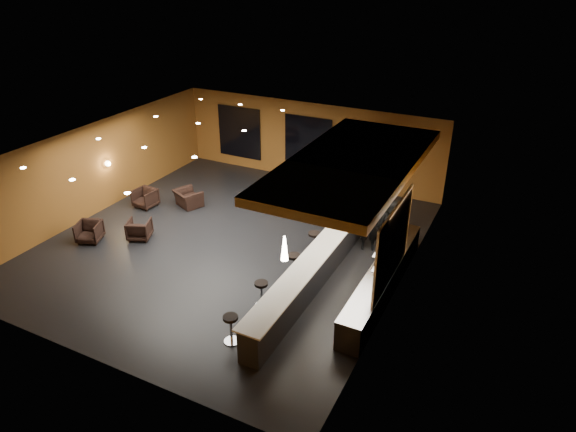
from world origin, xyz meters
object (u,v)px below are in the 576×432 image
at_px(pendant_2, 352,180).
at_px(armchair_a, 89,232).
at_px(bar_stool_0, 231,326).
at_px(bar_stool_1, 261,291).
at_px(column, 366,180).
at_px(staff_c, 392,224).
at_px(armchair_c, 145,198).
at_px(staff_a, 370,225).
at_px(bar_stool_2, 294,263).
at_px(bar_stool_4, 333,219).
at_px(armchair_b, 139,229).
at_px(staff_b, 385,221).
at_px(armchair_d, 188,198).
at_px(pendant_0, 284,248).
at_px(pendant_1, 323,210).
at_px(prep_counter, 383,281).
at_px(bar_stool_3, 314,241).
at_px(bar_counter, 314,270).

distance_m(pendant_2, armchair_a, 9.37).
relative_size(bar_stool_0, bar_stool_1, 1.02).
xyz_separation_m(column, staff_c, (1.43, -1.35, -0.86)).
relative_size(staff_c, armchair_c, 2.15).
height_order(staff_a, armchair_c, staff_a).
bearing_deg(staff_a, armchair_c, 164.32).
height_order(bar_stool_2, bar_stool_4, bar_stool_2).
relative_size(column, armchair_c, 4.24).
relative_size(column, bar_stool_4, 4.38).
distance_m(armchair_b, bar_stool_0, 6.72).
distance_m(bar_stool_1, bar_stool_2, 1.73).
xyz_separation_m(armchair_b, bar_stool_1, (5.84, -1.53, 0.16)).
bearing_deg(staff_b, staff_c, -19.78).
relative_size(pendant_2, bar_stool_4, 0.88).
height_order(armchair_d, bar_stool_0, bar_stool_0).
relative_size(bar_stool_2, bar_stool_4, 1.04).
bearing_deg(pendant_0, pendant_1, 90.00).
distance_m(staff_a, armchair_a, 9.81).
bearing_deg(prep_counter, staff_b, 106.31).
relative_size(pendant_0, armchair_a, 0.87).
distance_m(pendant_1, armchair_b, 7.07).
relative_size(bar_stool_0, bar_stool_2, 0.99).
xyz_separation_m(prep_counter, armchair_b, (-8.75, -0.65, -0.07)).
relative_size(pendant_0, armchair_c, 0.85).
xyz_separation_m(armchair_a, bar_stool_1, (7.29, -0.58, 0.15)).
bearing_deg(staff_c, pendant_1, -117.79).
relative_size(armchair_d, bar_stool_3, 1.25).
distance_m(column, bar_stool_1, 6.46).
height_order(bar_counter, armchair_a, bar_counter).
height_order(pendant_0, bar_stool_2, pendant_0).
bearing_deg(pendant_1, staff_a, 70.84).
bearing_deg(pendant_1, armchair_a, -168.96).
distance_m(column, armchair_b, 8.37).
bearing_deg(bar_counter, armchair_d, 157.62).
distance_m(bar_counter, bar_stool_2, 0.73).
distance_m(staff_b, armchair_d, 7.99).
bearing_deg(prep_counter, pendant_0, -128.66).
xyz_separation_m(bar_stool_2, bar_stool_3, (-0.01, 1.58, -0.01)).
bearing_deg(armchair_b, armchair_c, -77.50).
relative_size(staff_b, armchair_a, 2.11).
bearing_deg(bar_stool_4, staff_c, -3.84).
bearing_deg(bar_stool_3, staff_a, 37.38).
height_order(pendant_1, pendant_2, same).
height_order(pendant_2, bar_stool_4, pendant_2).
xyz_separation_m(armchair_a, armchair_c, (-0.10, 3.07, 0.01)).
relative_size(staff_b, armchair_d, 1.65).
bearing_deg(pendant_0, bar_stool_0, -121.87).
distance_m(prep_counter, armchair_a, 10.32).
relative_size(pendant_1, staff_a, 0.38).
bearing_deg(prep_counter, staff_a, 117.74).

